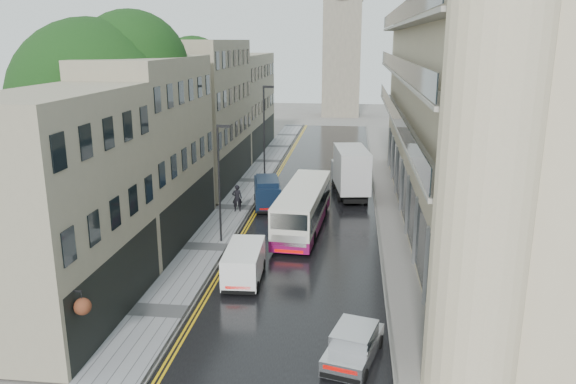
% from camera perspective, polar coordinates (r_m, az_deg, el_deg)
% --- Properties ---
extents(road, '(9.00, 85.00, 0.02)m').
position_cam_1_polar(road, '(41.04, 2.60, -1.95)').
color(road, black).
rests_on(road, ground).
extents(left_sidewalk, '(2.70, 85.00, 0.12)m').
position_cam_1_polar(left_sidewalk, '(41.82, -5.42, -1.61)').
color(left_sidewalk, gray).
rests_on(left_sidewalk, ground).
extents(right_sidewalk, '(1.80, 85.00, 0.12)m').
position_cam_1_polar(right_sidewalk, '(41.02, 10.15, -2.12)').
color(right_sidewalk, slate).
rests_on(right_sidewalk, ground).
extents(old_shop_row, '(4.50, 56.00, 12.00)m').
position_cam_1_polar(old_shop_row, '(43.80, -9.58, 6.98)').
color(old_shop_row, gray).
rests_on(old_shop_row, ground).
extents(modern_block, '(8.00, 40.00, 14.00)m').
position_cam_1_polar(modern_block, '(38.72, 18.06, 6.89)').
color(modern_block, beige).
rests_on(modern_block, ground).
extents(tree_near, '(10.56, 10.56, 13.89)m').
position_cam_1_polar(tree_near, '(35.48, -18.90, 6.03)').
color(tree_near, black).
rests_on(tree_near, ground).
extents(tree_far, '(9.24, 9.24, 12.46)m').
position_cam_1_polar(tree_far, '(47.42, -11.81, 7.76)').
color(tree_far, black).
rests_on(tree_far, ground).
extents(cream_bus, '(3.05, 10.57, 2.85)m').
position_cam_1_polar(cream_bus, '(34.18, -1.03, -2.97)').
color(cream_bus, silver).
rests_on(cream_bus, road).
extents(white_lorry, '(3.35, 7.83, 3.98)m').
position_cam_1_polar(white_lorry, '(42.99, 5.25, 1.55)').
color(white_lorry, silver).
rests_on(white_lorry, road).
extents(silver_hatchback, '(2.50, 3.96, 1.38)m').
position_cam_1_polar(silver_hatchback, '(21.76, 3.79, -16.38)').
color(silver_hatchback, '#ABACB0').
rests_on(silver_hatchback, road).
extents(white_van, '(1.94, 4.18, 1.86)m').
position_cam_1_polar(white_van, '(28.05, -6.59, -8.32)').
color(white_van, white).
rests_on(white_van, road).
extents(navy_van, '(2.68, 4.82, 2.32)m').
position_cam_1_polar(navy_van, '(40.26, -3.23, -0.57)').
color(navy_van, black).
rests_on(navy_van, road).
extents(pedestrian, '(0.80, 0.62, 1.97)m').
position_cam_1_polar(pedestrian, '(40.51, -5.19, -0.62)').
color(pedestrian, black).
rests_on(pedestrian, left_sidewalk).
extents(lamp_post_near, '(0.81, 0.22, 7.17)m').
position_cam_1_polar(lamp_post_near, '(33.89, -7.00, 0.74)').
color(lamp_post_near, black).
rests_on(lamp_post_near, left_sidewalk).
extents(lamp_post_far, '(0.96, 0.39, 8.34)m').
position_cam_1_polar(lamp_post_far, '(47.26, -2.44, 5.66)').
color(lamp_post_far, black).
rests_on(lamp_post_far, left_sidewalk).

